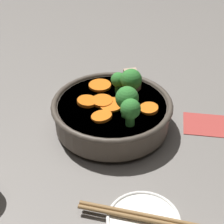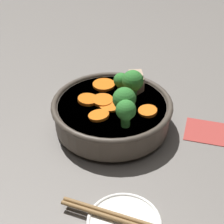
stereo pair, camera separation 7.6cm
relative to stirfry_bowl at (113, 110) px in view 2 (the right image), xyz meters
name	(u,v)px [view 2 (the right image)]	position (x,y,z in m)	size (l,w,h in m)	color
ground_plane	(112,127)	(0.00, 0.00, -0.04)	(3.00, 3.00, 0.00)	slate
stirfry_bowl	(113,110)	(0.00, 0.00, 0.00)	(0.25, 0.25, 0.12)	#51473D
side_saucer	(124,223)	(-0.11, 0.22, -0.04)	(0.12, 0.12, 0.01)	white
napkin	(212,132)	(-0.20, -0.06, -0.04)	(0.12, 0.09, 0.00)	#A33833
chopsticks_pair	(124,219)	(-0.11, 0.22, -0.03)	(0.21, 0.02, 0.01)	olive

